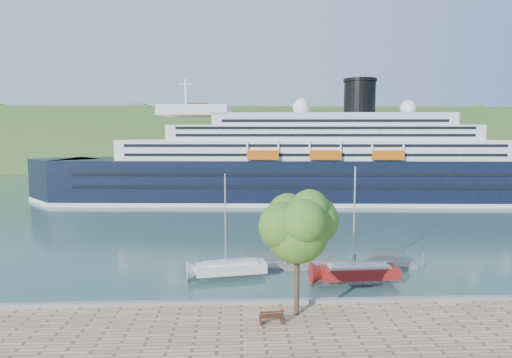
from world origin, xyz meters
The scene contains 10 objects.
ground centered at (0.00, 0.00, 0.00)m, with size 400.00×400.00×0.00m, color #2A4C49.
far_hillside centered at (0.00, 145.00, 12.00)m, with size 400.00×50.00×24.00m, color #2A4E1F.
quay_coping centered at (0.00, -0.20, 1.15)m, with size 220.00×0.50×0.30m, color slate.
cruise_ship centered at (8.34, 56.75, 12.79)m, with size 113.90×16.58×25.58m, color black, non-canonical shape.
park_bench centered at (-2.50, -3.84, 1.57)m, with size 1.77×0.73×1.14m, color #472614, non-canonical shape.
promenade_tree centered at (-0.52, -2.26, 6.00)m, with size 6.03×6.03×9.99m, color #256119, non-canonical shape.
floating_pontoon centered at (5.79, 11.64, 0.18)m, with size 16.60×2.03×0.37m, color slate, non-canonical shape.
sailboat_white_near centered at (-5.51, 8.75, 4.95)m, with size 7.67×2.13×9.91m, color silver, non-canonical shape.
sailboat_red centered at (6.67, 6.72, 5.33)m, with size 8.26×2.29×10.66m, color maroon, non-canonical shape.
tender_launch centered at (2.42, 28.67, 1.04)m, with size 7.49×2.56×2.07m, color #CC540C, non-canonical shape.
Camera 1 is at (-4.72, -32.35, 14.18)m, focal length 30.00 mm.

